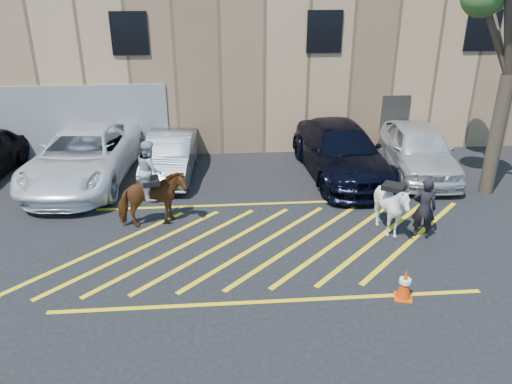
{
  "coord_description": "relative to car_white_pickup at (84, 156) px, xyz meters",
  "views": [
    {
      "loc": [
        -1.05,
        -11.72,
        6.59
      ],
      "look_at": [
        -0.06,
        0.2,
        1.3
      ],
      "focal_mm": 35.0,
      "sensor_mm": 36.0,
      "label": 1
    }
  ],
  "objects": [
    {
      "name": "car_white_pickup",
      "position": [
        0.0,
        0.0,
        0.0
      ],
      "size": [
        3.46,
        6.62,
        1.78
      ],
      "primitive_type": "imported",
      "rotation": [
        0.0,
        0.0,
        -0.08
      ],
      "color": "white",
      "rests_on": "ground"
    },
    {
      "name": "handler",
      "position": [
        9.93,
        -4.81,
        -0.04
      ],
      "size": [
        0.72,
        0.59,
        1.7
      ],
      "primitive_type": "imported",
      "rotation": [
        0.0,
        0.0,
        2.81
      ],
      "color": "black",
      "rests_on": "ground"
    },
    {
      "name": "car_blue_suv",
      "position": [
        8.79,
        -0.12,
        -0.02
      ],
      "size": [
        2.87,
        6.18,
        1.75
      ],
      "primitive_type": "imported",
      "rotation": [
        0.0,
        0.0,
        0.07
      ],
      "color": "black",
      "rests_on": "ground"
    },
    {
      "name": "car_white_suv",
      "position": [
        11.57,
        -0.19,
        -0.02
      ],
      "size": [
        2.64,
        5.32,
        1.74
      ],
      "primitive_type": "imported",
      "rotation": [
        0.0,
        0.0,
        -0.12
      ],
      "color": "silver",
      "rests_on": "ground"
    },
    {
      "name": "hatching_zone",
      "position": [
        5.54,
        -4.89,
        -0.88
      ],
      "size": [
        12.6,
        5.12,
        0.01
      ],
      "color": "yellow",
      "rests_on": "ground"
    },
    {
      "name": "car_silver_sedan",
      "position": [
        2.87,
        0.32,
        -0.15
      ],
      "size": [
        1.85,
        4.56,
        1.47
      ],
      "primitive_type": "imported",
      "rotation": [
        0.0,
        0.0,
        -0.07
      ],
      "color": "#8F959C",
      "rests_on": "ground"
    },
    {
      "name": "traffic_cone",
      "position": [
        8.48,
        -7.5,
        -0.52
      ],
      "size": [
        0.47,
        0.47,
        0.73
      ],
      "color": "#EE4909",
      "rests_on": "ground"
    },
    {
      "name": "mounted_bay",
      "position": [
        2.66,
        -3.55,
        0.12
      ],
      "size": [
        2.04,
        1.26,
        2.5
      ],
      "color": "#5A2B15",
      "rests_on": "ground"
    },
    {
      "name": "ground",
      "position": [
        5.54,
        -4.59,
        -0.89
      ],
      "size": [
        90.0,
        90.0,
        0.0
      ],
      "primitive_type": "plane",
      "color": "black",
      "rests_on": "ground"
    },
    {
      "name": "warehouse",
      "position": [
        5.53,
        7.4,
        2.76
      ],
      "size": [
        32.42,
        10.2,
        7.3
      ],
      "color": "tan",
      "rests_on": "ground"
    },
    {
      "name": "saddled_white",
      "position": [
        9.12,
        -4.58,
        -0.1
      ],
      "size": [
        1.84,
        1.88,
        1.56
      ],
      "color": "white",
      "rests_on": "ground"
    }
  ]
}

